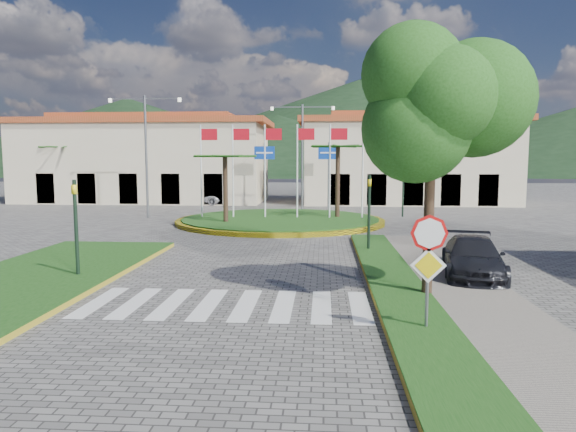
# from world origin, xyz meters

# --- Properties ---
(ground) EXTENTS (160.00, 160.00, 0.00)m
(ground) POSITION_xyz_m (0.00, 0.00, 0.00)
(ground) COLOR #575452
(ground) RESTS_ON ground
(sidewalk_right) EXTENTS (4.00, 28.00, 0.15)m
(sidewalk_right) POSITION_xyz_m (6.00, 2.00, 0.07)
(sidewalk_right) COLOR gray
(sidewalk_right) RESTS_ON ground
(verge_right) EXTENTS (1.60, 28.00, 0.18)m
(verge_right) POSITION_xyz_m (4.80, 2.00, 0.09)
(verge_right) COLOR #194614
(verge_right) RESTS_ON ground
(median_left) EXTENTS (5.00, 14.00, 0.18)m
(median_left) POSITION_xyz_m (-6.50, 6.00, 0.09)
(median_left) COLOR #194614
(median_left) RESTS_ON ground
(crosswalk) EXTENTS (8.00, 3.00, 0.01)m
(crosswalk) POSITION_xyz_m (0.00, 4.00, 0.01)
(crosswalk) COLOR silver
(crosswalk) RESTS_ON ground
(roundabout_island) EXTENTS (12.70, 12.70, 6.00)m
(roundabout_island) POSITION_xyz_m (0.00, 22.00, 0.17)
(roundabout_island) COLOR yellow
(roundabout_island) RESTS_ON ground
(stop_sign) EXTENTS (0.80, 0.11, 2.65)m
(stop_sign) POSITION_xyz_m (4.90, 1.96, 1.79)
(stop_sign) COLOR slate
(stop_sign) RESTS_ON ground
(deciduous_tree) EXTENTS (3.60, 3.60, 6.80)m
(deciduous_tree) POSITION_xyz_m (5.50, 5.00, 5.18)
(deciduous_tree) COLOR black
(deciduous_tree) RESTS_ON ground
(traffic_light_left) EXTENTS (0.15, 0.18, 3.20)m
(traffic_light_left) POSITION_xyz_m (-5.20, 6.50, 1.94)
(traffic_light_left) COLOR black
(traffic_light_left) RESTS_ON ground
(traffic_light_right) EXTENTS (0.15, 0.18, 3.20)m
(traffic_light_right) POSITION_xyz_m (4.50, 12.00, 1.94)
(traffic_light_right) COLOR black
(traffic_light_right) RESTS_ON ground
(traffic_light_far) EXTENTS (0.18, 0.15, 3.20)m
(traffic_light_far) POSITION_xyz_m (8.00, 26.00, 1.94)
(traffic_light_far) COLOR black
(traffic_light_far) RESTS_ON ground
(direction_sign_west) EXTENTS (1.60, 0.14, 5.20)m
(direction_sign_west) POSITION_xyz_m (-2.00, 30.97, 3.53)
(direction_sign_west) COLOR slate
(direction_sign_west) RESTS_ON ground
(direction_sign_east) EXTENTS (1.60, 0.14, 5.20)m
(direction_sign_east) POSITION_xyz_m (3.00, 30.97, 3.53)
(direction_sign_east) COLOR slate
(direction_sign_east) RESTS_ON ground
(street_lamp_centre) EXTENTS (4.80, 0.16, 8.00)m
(street_lamp_centre) POSITION_xyz_m (1.00, 30.00, 4.50)
(street_lamp_centre) COLOR slate
(street_lamp_centre) RESTS_ON ground
(street_lamp_west) EXTENTS (4.80, 0.16, 8.00)m
(street_lamp_west) POSITION_xyz_m (-9.00, 24.00, 4.50)
(street_lamp_west) COLOR slate
(street_lamp_west) RESTS_ON ground
(building_left) EXTENTS (23.32, 9.54, 8.05)m
(building_left) POSITION_xyz_m (-14.00, 38.00, 3.90)
(building_left) COLOR beige
(building_left) RESTS_ON ground
(building_right) EXTENTS (19.08, 9.54, 8.05)m
(building_right) POSITION_xyz_m (10.00, 38.00, 3.90)
(building_right) COLOR beige
(building_right) RESTS_ON ground
(hill_far_west) EXTENTS (140.00, 140.00, 22.00)m
(hill_far_west) POSITION_xyz_m (-55.00, 140.00, 11.00)
(hill_far_west) COLOR black
(hill_far_west) RESTS_ON ground
(hill_far_mid) EXTENTS (180.00, 180.00, 30.00)m
(hill_far_mid) POSITION_xyz_m (15.00, 160.00, 15.00)
(hill_far_mid) COLOR black
(hill_far_mid) RESTS_ON ground
(hill_far_east) EXTENTS (120.00, 120.00, 18.00)m
(hill_far_east) POSITION_xyz_m (70.00, 135.00, 9.00)
(hill_far_east) COLOR black
(hill_far_east) RESTS_ON ground
(hill_near_back) EXTENTS (110.00, 110.00, 16.00)m
(hill_near_back) POSITION_xyz_m (-10.00, 130.00, 8.00)
(hill_near_back) COLOR black
(hill_near_back) RESTS_ON ground
(white_van) EXTENTS (4.66, 2.36, 1.26)m
(white_van) POSITION_xyz_m (-8.02, 34.53, 0.63)
(white_van) COLOR silver
(white_van) RESTS_ON ground
(car_dark_a) EXTENTS (3.32, 1.60, 1.09)m
(car_dark_a) POSITION_xyz_m (-7.89, 34.56, 0.55)
(car_dark_a) COLOR black
(car_dark_a) RESTS_ON ground
(car_dark_b) EXTENTS (3.34, 1.17, 1.10)m
(car_dark_b) POSITION_xyz_m (4.50, 36.69, 0.55)
(car_dark_b) COLOR black
(car_dark_b) RESTS_ON ground
(car_side_right) EXTENTS (2.61, 4.76, 1.31)m
(car_side_right) POSITION_xyz_m (7.50, 7.71, 0.65)
(car_side_right) COLOR black
(car_side_right) RESTS_ON ground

